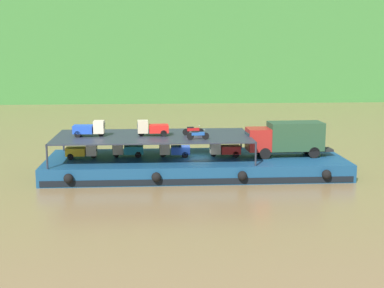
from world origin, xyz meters
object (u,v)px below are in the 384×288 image
at_px(mini_truck_lower_mid, 174,149).
at_px(mini_truck_lower_fore, 224,149).
at_px(cargo_barge, 196,165).
at_px(mini_truck_lower_stern, 82,151).
at_px(mini_truck_upper_mid, 152,128).
at_px(motorcycle_upper_centre, 193,130).
at_px(mini_truck_upper_stern, 90,129).
at_px(motorcycle_upper_port, 198,135).
at_px(mini_truck_lower_aft, 127,149).
at_px(covered_lorry, 287,138).

xyz_separation_m(mini_truck_lower_mid, mini_truck_lower_fore, (4.53, -0.11, 0.00)).
height_order(cargo_barge, mini_truck_lower_stern, mini_truck_lower_stern).
relative_size(mini_truck_upper_mid, motorcycle_upper_centre, 1.47).
height_order(mini_truck_lower_fore, mini_truck_upper_stern, mini_truck_upper_stern).
bearing_deg(motorcycle_upper_port, mini_truck_lower_aft, 154.42).
relative_size(mini_truck_upper_mid, motorcycle_upper_port, 1.46).
xyz_separation_m(motorcycle_upper_port, motorcycle_upper_centre, (-0.25, 2.37, 0.00)).
bearing_deg(covered_lorry, motorcycle_upper_centre, 179.12).
bearing_deg(covered_lorry, motorcycle_upper_port, -164.73).
relative_size(covered_lorry, mini_truck_lower_stern, 2.88).
bearing_deg(mini_truck_upper_mid, cargo_barge, 0.40).
xyz_separation_m(mini_truck_upper_mid, motorcycle_upper_port, (3.85, -2.31, -0.26)).
bearing_deg(cargo_barge, motorcycle_upper_centre, 171.92).
distance_m(mini_truck_lower_aft, mini_truck_upper_stern, 3.84).
bearing_deg(mini_truck_lower_stern, mini_truck_upper_stern, -8.53).
relative_size(mini_truck_lower_fore, mini_truck_upper_stern, 0.99).
distance_m(covered_lorry, mini_truck_lower_aft, 14.38).
xyz_separation_m(mini_truck_lower_fore, motorcycle_upper_centre, (-2.85, -0.11, 1.74)).
bearing_deg(mini_truck_lower_mid, motorcycle_upper_port, -53.33).
xyz_separation_m(mini_truck_upper_mid, motorcycle_upper_centre, (3.60, 0.06, -0.26)).
xyz_separation_m(mini_truck_lower_aft, mini_truck_upper_mid, (2.27, -0.62, 2.00)).
distance_m(cargo_barge, motorcycle_upper_port, 3.95).
bearing_deg(motorcycle_upper_port, mini_truck_upper_stern, 165.78).
bearing_deg(mini_truck_lower_fore, mini_truck_upper_stern, -179.47).
distance_m(mini_truck_lower_mid, mini_truck_upper_mid, 2.79).
height_order(motorcycle_upper_port, motorcycle_upper_centre, same).
bearing_deg(mini_truck_upper_mid, mini_truck_upper_stern, 179.40).
height_order(covered_lorry, mini_truck_upper_mid, mini_truck_upper_mid).
xyz_separation_m(mini_truck_lower_aft, mini_truck_lower_mid, (4.19, -0.34, 0.00)).
bearing_deg(mini_truck_lower_fore, covered_lorry, -2.43).
bearing_deg(cargo_barge, covered_lorry, -0.67).
xyz_separation_m(mini_truck_lower_stern, mini_truck_lower_mid, (8.15, 0.11, 0.00)).
bearing_deg(covered_lorry, cargo_barge, 179.33).
height_order(mini_truck_lower_aft, mini_truck_lower_mid, same).
bearing_deg(mini_truck_lower_aft, mini_truck_lower_mid, -4.64).
relative_size(mini_truck_lower_aft, motorcycle_upper_port, 1.46).
bearing_deg(mini_truck_upper_stern, mini_truck_lower_stern, 171.47).
height_order(cargo_barge, mini_truck_upper_stern, mini_truck_upper_stern).
xyz_separation_m(cargo_barge, covered_lorry, (8.23, -0.10, 2.44)).
height_order(covered_lorry, motorcycle_upper_port, covered_lorry).
relative_size(mini_truck_lower_fore, motorcycle_upper_centre, 1.45).
bearing_deg(mini_truck_lower_stern, mini_truck_lower_aft, 6.49).
bearing_deg(motorcycle_upper_port, covered_lorry, 15.27).
relative_size(covered_lorry, motorcycle_upper_centre, 4.17).
distance_m(mini_truck_upper_stern, mini_truck_upper_mid, 5.50).
distance_m(mini_truck_upper_stern, motorcycle_upper_centre, 9.10).
height_order(mini_truck_lower_stern, mini_truck_upper_stern, mini_truck_upper_stern).
distance_m(covered_lorry, mini_truck_upper_stern, 17.59).
xyz_separation_m(mini_truck_lower_fore, motorcycle_upper_port, (-2.60, -2.48, 1.74)).
bearing_deg(mini_truck_lower_fore, mini_truck_lower_mid, 178.62).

